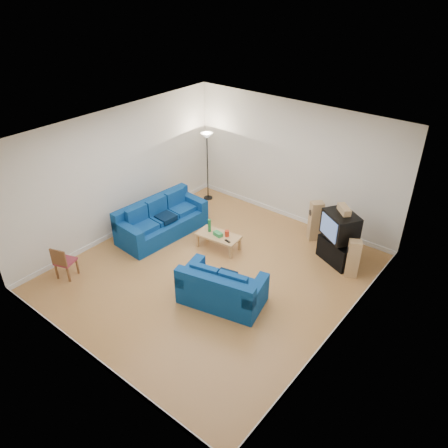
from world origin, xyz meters
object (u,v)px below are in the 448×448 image
Objects in this scene: sofa_loveseat at (221,290)px; coffee_table at (218,237)px; television at (340,226)px; sofa_three_seat at (161,222)px; tv_stand at (338,251)px.

sofa_loveseat is 1.68× the size of coffee_table.
sofa_three_seat is at bearing -125.31° from television.
sofa_loveseat is at bearing -89.46° from tv_stand.
sofa_three_seat is 2.46× the size of television.
coffee_table is 1.20× the size of tv_stand.
sofa_loveseat is at bearing -49.04° from coffee_table.
sofa_three_seat reaches higher than tv_stand.
sofa_loveseat is 2.02× the size of tv_stand.
coffee_table is at bearing -120.34° from television.
sofa_loveseat is at bearing 73.00° from sofa_three_seat.
coffee_table is (-1.31, 1.51, 0.01)m from sofa_loveseat.
sofa_three_seat is 3.11m from sofa_loveseat.
coffee_table is at bearing 117.49° from sofa_loveseat.
tv_stand reaches higher than coffee_table.
television reaches higher than tv_stand.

